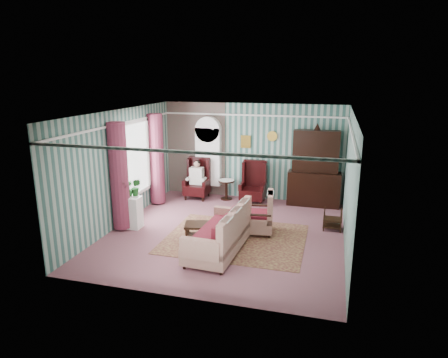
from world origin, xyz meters
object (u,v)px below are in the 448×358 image
(wingback_left, at_px, (197,179))
(sofa, at_px, (218,232))
(wingback_right, at_px, (253,183))
(round_side_table, at_px, (226,190))
(nest_table, at_px, (333,219))
(floral_armchair, at_px, (257,214))
(seated_woman, at_px, (197,180))
(dresser_hutch, at_px, (315,166))
(coffee_table, at_px, (205,232))
(bookcase, at_px, (208,161))
(plant_stand, at_px, (130,212))

(wingback_left, xyz_separation_m, sofa, (1.72, -3.56, -0.15))
(wingback_right, distance_m, round_side_table, 0.92)
(nest_table, xyz_separation_m, floral_armchair, (-1.77, -0.70, 0.20))
(seated_woman, distance_m, sofa, 3.95)
(seated_woman, xyz_separation_m, round_side_table, (0.90, 0.15, -0.29))
(dresser_hutch, relative_size, coffee_table, 2.58)
(dresser_hutch, bearing_deg, bookcase, 177.89)
(floral_armchair, bearing_deg, bookcase, 29.20)
(bookcase, height_order, coffee_table, bookcase)
(wingback_right, xyz_separation_m, sofa, (-0.03, -3.56, -0.15))
(plant_stand, bearing_deg, wingback_left, 73.78)
(floral_armchair, bearing_deg, coffee_table, 118.55)
(wingback_right, bearing_deg, coffee_table, -99.29)
(seated_woman, xyz_separation_m, coffee_table, (1.25, -3.04, -0.38))
(seated_woman, height_order, floral_armchair, seated_woman)
(wingback_left, relative_size, coffee_table, 1.37)
(wingback_right, xyz_separation_m, coffee_table, (-0.50, -3.04, -0.42))
(bookcase, xyz_separation_m, dresser_hutch, (3.25, -0.12, 0.06))
(dresser_hutch, height_order, plant_stand, dresser_hutch)
(nest_table, xyz_separation_m, plant_stand, (-4.87, -1.20, 0.13))
(nest_table, bearing_deg, floral_armchair, -158.42)
(seated_woman, bearing_deg, sofa, -64.20)
(bookcase, height_order, sofa, bookcase)
(bookcase, relative_size, seated_woman, 1.90)
(bookcase, distance_m, plant_stand, 3.39)
(wingback_right, height_order, round_side_table, wingback_right)
(dresser_hutch, height_order, wingback_left, dresser_hutch)
(plant_stand, bearing_deg, seated_woman, 73.78)
(plant_stand, relative_size, floral_armchair, 0.85)
(round_side_table, bearing_deg, nest_table, -28.20)
(wingback_left, height_order, wingback_right, same)
(wingback_left, xyz_separation_m, wingback_right, (1.75, 0.00, 0.00))
(plant_stand, height_order, floral_armchair, floral_armchair)
(plant_stand, bearing_deg, sofa, -17.78)
(seated_woman, bearing_deg, floral_armchair, -44.37)
(wingback_right, height_order, coffee_table, wingback_right)
(floral_armchair, relative_size, coffee_table, 1.03)
(seated_woman, bearing_deg, round_side_table, 9.46)
(coffee_table, bearing_deg, floral_armchair, 37.17)
(nest_table, height_order, sofa, sofa)
(wingback_right, bearing_deg, plant_stand, -132.84)
(bookcase, xyz_separation_m, coffee_table, (1.00, -3.43, -0.91))
(dresser_hutch, bearing_deg, sofa, -114.93)
(wingback_right, bearing_deg, seated_woman, 180.00)
(nest_table, bearing_deg, plant_stand, -166.16)
(wingback_right, bearing_deg, nest_table, -33.75)
(bookcase, relative_size, dresser_hutch, 0.95)
(coffee_table, bearing_deg, bookcase, 106.26)
(round_side_table, xyz_separation_m, sofa, (0.82, -3.71, 0.18))
(seated_woman, xyz_separation_m, floral_armchair, (2.30, -2.25, -0.12))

